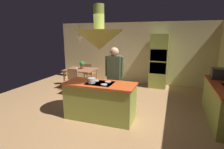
# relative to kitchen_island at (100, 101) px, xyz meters

# --- Properties ---
(ground) EXTENTS (8.16, 8.16, 0.00)m
(ground) POSITION_rel_kitchen_island_xyz_m (0.00, 0.20, -0.46)
(ground) COLOR #AD7F51
(wall_back) EXTENTS (6.80, 0.10, 2.55)m
(wall_back) POSITION_rel_kitchen_island_xyz_m (0.00, 3.65, 0.82)
(wall_back) COLOR beige
(wall_back) RESTS_ON ground
(kitchen_island) EXTENTS (1.74, 0.77, 0.93)m
(kitchen_island) POSITION_rel_kitchen_island_xyz_m (0.00, 0.00, 0.00)
(kitchen_island) COLOR #939E42
(kitchen_island) RESTS_ON ground
(counter_run_right) EXTENTS (0.73, 2.08, 0.91)m
(counter_run_right) POSITION_rel_kitchen_island_xyz_m (2.84, 0.80, 0.01)
(counter_run_right) COLOR #939E42
(counter_run_right) RESTS_ON ground
(oven_tower) EXTENTS (0.66, 0.62, 2.06)m
(oven_tower) POSITION_rel_kitchen_island_xyz_m (1.10, 3.24, 0.57)
(oven_tower) COLOR #939E42
(oven_tower) RESTS_ON ground
(dining_table) EXTENTS (1.10, 0.92, 0.76)m
(dining_table) POSITION_rel_kitchen_island_xyz_m (-1.70, 2.10, 0.20)
(dining_table) COLOR #996343
(dining_table) RESTS_ON ground
(person_at_island) EXTENTS (0.53, 0.23, 1.72)m
(person_at_island) POSITION_rel_kitchen_island_xyz_m (0.15, 0.65, 0.53)
(person_at_island) COLOR tan
(person_at_island) RESTS_ON ground
(range_hood) EXTENTS (1.10, 1.10, 1.00)m
(range_hood) POSITION_rel_kitchen_island_xyz_m (0.00, -0.00, 1.50)
(range_hood) COLOR #939E42
(pendant_light_over_table) EXTENTS (0.32, 0.32, 0.82)m
(pendant_light_over_table) POSITION_rel_kitchen_island_xyz_m (-1.70, 2.10, 1.40)
(pendant_light_over_table) COLOR beige
(chair_facing_island) EXTENTS (0.40, 0.40, 0.87)m
(chair_facing_island) POSITION_rel_kitchen_island_xyz_m (-1.70, 1.42, 0.04)
(chair_facing_island) COLOR #996343
(chair_facing_island) RESTS_ON ground
(chair_by_back_wall) EXTENTS (0.40, 0.40, 0.87)m
(chair_by_back_wall) POSITION_rel_kitchen_island_xyz_m (-1.70, 2.78, 0.04)
(chair_by_back_wall) COLOR #996343
(chair_by_back_wall) RESTS_ON ground
(potted_plant_on_table) EXTENTS (0.20, 0.20, 0.30)m
(potted_plant_on_table) POSITION_rel_kitchen_island_xyz_m (-1.66, 2.15, 0.47)
(potted_plant_on_table) COLOR #99382D
(potted_plant_on_table) RESTS_ON dining_table
(cup_on_table) EXTENTS (0.07, 0.07, 0.09)m
(cup_on_table) POSITION_rel_kitchen_island_xyz_m (-1.75, 1.87, 0.35)
(cup_on_table) COLOR white
(cup_on_table) RESTS_ON dining_table
(microwave_on_counter) EXTENTS (0.46, 0.36, 0.28)m
(microwave_on_counter) POSITION_rel_kitchen_island_xyz_m (2.84, 1.41, 0.59)
(microwave_on_counter) COLOR #232326
(microwave_on_counter) RESTS_ON counter_run_right
(cooking_pot_on_cooktop) EXTENTS (0.18, 0.18, 0.12)m
(cooking_pot_on_cooktop) POSITION_rel_kitchen_island_xyz_m (-0.16, -0.13, 0.53)
(cooking_pot_on_cooktop) COLOR #B2B2B7
(cooking_pot_on_cooktop) RESTS_ON kitchen_island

